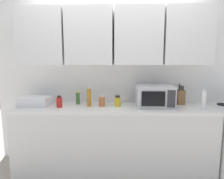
% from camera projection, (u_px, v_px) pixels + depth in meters
% --- Properties ---
extents(wall_back_with_cabinets, '(3.50, 0.38, 2.60)m').
position_uv_depth(wall_back_with_cabinets, '(114.00, 56.00, 2.64)').
color(wall_back_with_cabinets, white).
rests_on(wall_back_with_cabinets, ground_plane).
extents(counter_run, '(2.63, 0.63, 0.90)m').
position_uv_depth(counter_run, '(113.00, 138.00, 2.57)').
color(counter_run, silver).
rests_on(counter_run, ground_plane).
extents(microwave, '(0.48, 0.37, 0.28)m').
position_uv_depth(microwave, '(154.00, 96.00, 2.47)').
color(microwave, '#B7B7BC').
rests_on(microwave, counter_run).
extents(dish_rack, '(0.38, 0.30, 0.12)m').
position_uv_depth(dish_rack, '(35.00, 101.00, 2.53)').
color(dish_rack, silver).
rests_on(dish_rack, counter_run).
extents(knife_block, '(0.10, 0.12, 0.29)m').
position_uv_depth(knife_block, '(180.00, 97.00, 2.62)').
color(knife_block, brown).
rests_on(knife_block, counter_run).
extents(bottle_green_oil, '(0.05, 0.05, 0.18)m').
position_uv_depth(bottle_green_oil, '(78.00, 98.00, 2.63)').
color(bottle_green_oil, '#386B2D').
rests_on(bottle_green_oil, counter_run).
extents(bottle_yellow_mustard, '(0.08, 0.08, 0.15)m').
position_uv_depth(bottle_yellow_mustard, '(118.00, 101.00, 2.49)').
color(bottle_yellow_mustard, gold).
rests_on(bottle_yellow_mustard, counter_run).
extents(bottle_spice_jar, '(0.08, 0.08, 0.16)m').
position_uv_depth(bottle_spice_jar, '(102.00, 101.00, 2.49)').
color(bottle_spice_jar, '#BC6638').
rests_on(bottle_spice_jar, counter_run).
extents(bottle_white_jar, '(0.05, 0.05, 0.25)m').
position_uv_depth(bottle_white_jar, '(204.00, 100.00, 2.31)').
color(bottle_white_jar, white).
rests_on(bottle_white_jar, counter_run).
extents(bottle_amber_vinegar, '(0.05, 0.05, 0.26)m').
position_uv_depth(bottle_amber_vinegar, '(89.00, 97.00, 2.48)').
color(bottle_amber_vinegar, '#AD701E').
rests_on(bottle_amber_vinegar, counter_run).
extents(bottle_red_sauce, '(0.07, 0.07, 0.15)m').
position_uv_depth(bottle_red_sauce, '(59.00, 102.00, 2.43)').
color(bottle_red_sauce, red).
rests_on(bottle_red_sauce, counter_run).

